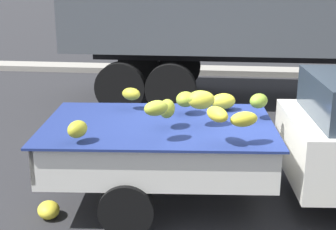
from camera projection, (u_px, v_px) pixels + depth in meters
The scene contains 4 objects.
ground at pixel (233, 198), 6.44m from camera, with size 220.00×220.00×0.00m, color #28282B.
curb_strip at pixel (228, 71), 14.17m from camera, with size 80.00×0.80×0.16m, color gray.
pickup_truck at pixel (322, 140), 6.03m from camera, with size 5.26×2.25×1.70m.
fallen_banana_bunch_near_tailgate at pixel (49, 210), 5.90m from camera, with size 0.32×0.27×0.21m, color yellow.
Camera 1 is at (-0.21, -5.90, 2.94)m, focal length 51.12 mm.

